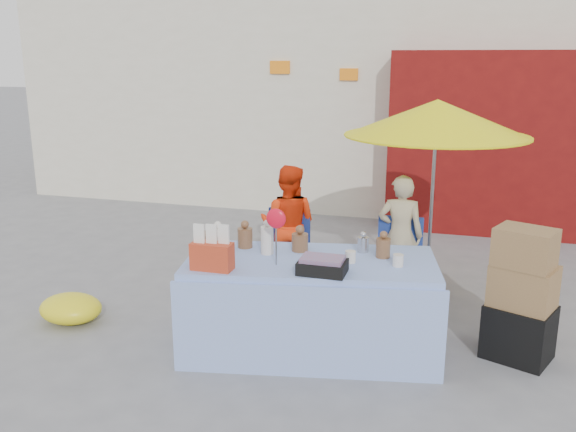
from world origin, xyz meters
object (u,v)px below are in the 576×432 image
(vendor_beige, at_px, (400,235))
(umbrella, at_px, (437,119))
(market_table, at_px, (309,304))
(chair_right, at_px, (397,275))
(chair_left, at_px, (285,264))
(vendor_orange, at_px, (288,225))
(box_stack, at_px, (521,300))

(vendor_beige, height_order, umbrella, umbrella)
(market_table, height_order, umbrella, umbrella)
(chair_right, distance_m, umbrella, 1.69)
(chair_left, height_order, vendor_orange, vendor_orange)
(chair_left, xyz_separation_m, vendor_orange, (0.00, 0.13, 0.42))
(umbrella, bearing_deg, chair_right, -136.58)
(chair_left, relative_size, vendor_orange, 0.63)
(vendor_beige, xyz_separation_m, box_stack, (1.14, -1.21, -0.13))
(chair_right, distance_m, vendor_beige, 0.42)
(market_table, relative_size, chair_left, 2.74)
(chair_right, bearing_deg, vendor_orange, 172.64)
(vendor_beige, xyz_separation_m, umbrella, (0.30, 0.15, 1.23))
(vendor_orange, distance_m, box_stack, 2.68)
(chair_right, xyz_separation_m, umbrella, (0.30, 0.28, 1.64))
(chair_left, bearing_deg, umbrella, 9.16)
(chair_left, bearing_deg, vendor_beige, 4.90)
(market_table, bearing_deg, chair_left, 103.77)
(box_stack, bearing_deg, umbrella, 121.85)
(vendor_orange, height_order, box_stack, vendor_orange)
(chair_left, relative_size, chair_right, 1.00)
(market_table, distance_m, box_stack, 1.79)
(umbrella, bearing_deg, chair_left, -169.61)
(vendor_orange, relative_size, box_stack, 1.18)
(chair_right, bearing_deg, box_stack, -44.41)
(market_table, height_order, vendor_beige, same)
(market_table, xyz_separation_m, umbrella, (0.91, 1.70, 1.46))
(chair_left, xyz_separation_m, vendor_beige, (1.25, 0.13, 0.40))
(chair_right, xyz_separation_m, box_stack, (1.14, -1.07, 0.28))
(market_table, relative_size, chair_right, 2.74)
(vendor_orange, bearing_deg, chair_right, 172.64)
(chair_right, height_order, umbrella, umbrella)
(market_table, height_order, vendor_orange, vendor_orange)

